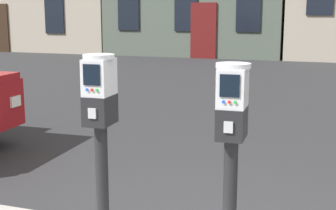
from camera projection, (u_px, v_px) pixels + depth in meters
The scene contains 2 objects.
parking_meter_near_kerb at pixel (100, 116), 3.32m from camera, with size 0.23×0.26×1.36m.
parking_meter_twin_adjacent at pixel (232, 129), 3.03m from camera, with size 0.23×0.26×1.33m.
Camera 1 is at (0.79, -3.03, 1.78)m, focal length 51.78 mm.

